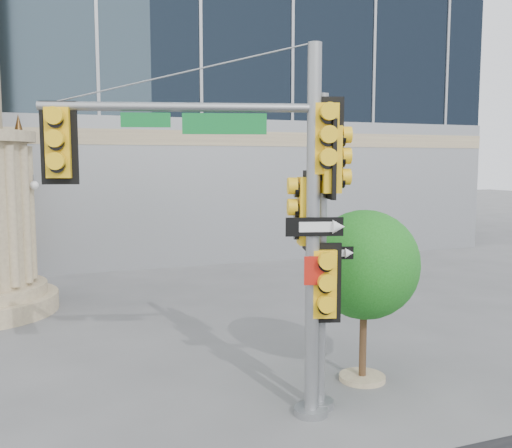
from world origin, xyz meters
name	(u,v)px	position (x,y,z in m)	size (l,w,h in m)	color
ground	(308,409)	(0.00, 0.00, 0.00)	(120.00, 120.00, 0.00)	#545456
main_signal_pole	(245,191)	(-1.13, 0.08, 3.81)	(4.65, 1.68, 6.14)	slate
secondary_signal_pole	(319,228)	(0.11, -0.11, 3.16)	(0.93, 0.84, 5.39)	slate
street_tree	(366,269)	(1.60, 0.82, 2.21)	(2.15, 2.10, 3.36)	gray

